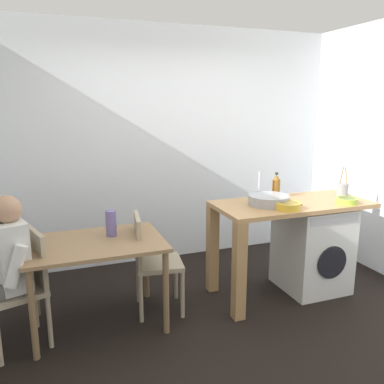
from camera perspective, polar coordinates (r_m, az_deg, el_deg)
The scene contains 16 objects.
ground_plane at distance 3.51m, azimuth 4.55°, elevation -19.08°, with size 5.46×5.46×0.00m, color black.
wall_back at distance 4.65m, azimuth -4.25°, elevation 6.55°, with size 4.60×0.10×2.70m, color silver.
dining_table at distance 3.39m, azimuth -13.69°, elevation -8.48°, with size 1.10×0.76×0.74m.
chair_person_seat at distance 3.36m, azimuth -22.93°, elevation -11.85°, with size 0.50×0.50×0.90m.
chair_opposite at distance 3.57m, azimuth -5.99°, elevation -9.40°, with size 0.46×0.46×0.90m.
seated_person at distance 3.27m, azimuth -25.94°, elevation -9.72°, with size 0.56×0.54×1.20m.
kitchen_counter at distance 3.83m, azimuth 11.51°, elevation -4.02°, with size 1.50×0.68×0.92m.
washing_machine at distance 4.19m, azimuth 16.90°, elevation -7.62°, with size 0.60×0.61×0.86m.
sink_basin at distance 3.75m, azimuth 10.98°, elevation -1.13°, with size 0.38×0.38×0.09m, color #9EA0A5.
tap at distance 3.88m, azimuth 9.67°, elevation 0.83°, with size 0.02×0.02×0.28m, color #B2B2B7.
bottle_tall_green at distance 4.03m, azimuth 12.02°, elevation 0.81°, with size 0.08×0.08×0.25m.
mixing_bowl at distance 3.63m, azimuth 13.62°, elevation -1.88°, with size 0.23×0.23×0.06m.
utensil_crock at distance 4.30m, azimuth 20.87°, elevation 0.38°, with size 0.11×0.11×0.30m.
colander at distance 4.00m, azimuth 21.39°, elevation -1.13°, with size 0.20×0.20×0.06m.
vase at distance 3.43m, azimuth -11.58°, elevation -4.43°, with size 0.09×0.09×0.22m, color slate.
scissors at distance 3.79m, azimuth 14.48°, elevation -1.79°, with size 0.15×0.06×0.01m.
Camera 1 is at (-1.28, -2.70, 1.85)m, focal length 37.03 mm.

